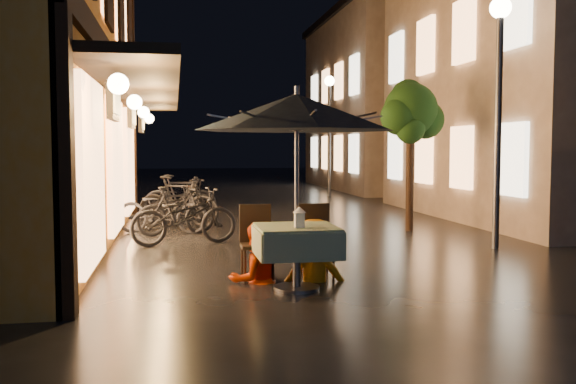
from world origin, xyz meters
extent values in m
plane|color=black|center=(0.00, 0.00, 0.00)|extent=(90.00, 90.00, 0.00)
cube|color=black|center=(-3.47, 4.00, 3.30)|extent=(0.12, 11.00, 0.35)
cube|color=black|center=(-2.90, 4.00, 2.75)|extent=(1.20, 10.50, 0.12)
cube|color=#E69C5E|center=(-3.44, 5.50, 4.60)|extent=(0.10, 0.90, 1.50)
cube|color=#E69C5E|center=(-3.44, 8.00, 4.60)|extent=(0.10, 0.90, 1.50)
cube|color=#E69C5E|center=(-3.44, 0.50, 1.40)|extent=(0.10, 2.20, 2.40)
cube|color=#E69C5E|center=(-3.44, 4.00, 1.40)|extent=(0.10, 2.20, 2.40)
cube|color=#E69C5E|center=(-3.44, 7.50, 1.40)|extent=(0.10, 2.20, 2.40)
cube|color=#E69C5E|center=(3.95, 3.20, 1.50)|extent=(0.10, 1.00, 1.40)
cube|color=#E69C5E|center=(3.95, 3.20, 4.30)|extent=(0.10, 1.00, 1.40)
cube|color=#E69C5E|center=(3.95, 5.40, 1.50)|extent=(0.10, 1.00, 1.40)
cube|color=#E69C5E|center=(3.95, 5.40, 4.30)|extent=(0.10, 1.00, 1.40)
cube|color=#E69C5E|center=(3.95, 7.60, 1.50)|extent=(0.10, 1.00, 1.40)
cube|color=#E69C5E|center=(3.95, 7.60, 4.30)|extent=(0.10, 1.00, 1.40)
cube|color=#E69C5E|center=(3.95, 9.80, 1.50)|extent=(0.10, 1.00, 1.40)
cube|color=#E69C5E|center=(3.95, 9.80, 4.30)|extent=(0.10, 1.00, 1.40)
cube|color=#BAA797|center=(7.50, 18.00, 3.50)|extent=(7.00, 10.00, 7.00)
cube|color=black|center=(7.50, 18.00, 7.15)|extent=(7.30, 10.30, 0.30)
cube|color=#E69C5E|center=(3.95, 14.20, 1.50)|extent=(0.10, 1.00, 1.40)
cube|color=#E69C5E|center=(3.95, 14.20, 4.30)|extent=(0.10, 1.00, 1.40)
cube|color=#E69C5E|center=(3.95, 16.40, 1.50)|extent=(0.10, 1.00, 1.40)
cube|color=#E69C5E|center=(3.95, 16.40, 4.30)|extent=(0.10, 1.00, 1.40)
cube|color=#E69C5E|center=(3.95, 18.60, 1.50)|extent=(0.10, 1.00, 1.40)
cube|color=#E69C5E|center=(3.95, 18.60, 4.30)|extent=(0.10, 1.00, 1.40)
cube|color=#E69C5E|center=(3.95, 20.80, 1.50)|extent=(0.10, 1.00, 1.40)
cube|color=#E69C5E|center=(3.95, 20.80, 4.30)|extent=(0.10, 1.00, 1.40)
cylinder|color=black|center=(2.40, 4.50, 1.10)|extent=(0.16, 0.16, 2.20)
sphere|color=black|center=(2.40, 4.50, 2.50)|extent=(1.10, 1.10, 1.10)
sphere|color=black|center=(2.75, 4.60, 2.30)|extent=(0.80, 0.80, 0.80)
sphere|color=black|center=(2.10, 4.35, 2.35)|extent=(0.76, 0.76, 0.76)
sphere|color=black|center=(2.45, 4.80, 2.80)|extent=(0.70, 0.70, 0.70)
sphere|color=black|center=(2.30, 4.25, 2.10)|extent=(0.60, 0.60, 0.60)
cylinder|color=#59595E|center=(3.00, 2.00, 2.00)|extent=(0.12, 0.12, 4.00)
sphere|color=beige|center=(3.00, 2.00, 4.05)|extent=(0.36, 0.36, 0.36)
cylinder|color=#59595E|center=(3.00, 14.00, 2.00)|extent=(0.12, 0.12, 4.00)
sphere|color=beige|center=(3.00, 14.00, 4.05)|extent=(0.36, 0.36, 0.36)
cylinder|color=#59595E|center=(-0.93, -0.50, 0.36)|extent=(0.10, 0.10, 0.72)
cylinder|color=#59595E|center=(-0.93, -0.50, 0.02)|extent=(0.56, 0.56, 0.04)
cube|color=#2B5E35|center=(-0.93, -0.50, 0.75)|extent=(0.95, 0.95, 0.06)
cube|color=#2B5E35|center=(-0.46, -0.50, 0.58)|extent=(0.04, 0.95, 0.33)
cube|color=#2B5E35|center=(-1.41, -0.50, 0.58)|extent=(0.04, 0.95, 0.33)
cube|color=#2B5E35|center=(-0.93, -0.02, 0.58)|extent=(0.95, 0.04, 0.33)
cube|color=#2B5E35|center=(-0.93, -0.97, 0.58)|extent=(0.95, 0.04, 0.33)
cylinder|color=#59595E|center=(-0.93, -0.50, 1.15)|extent=(0.05, 0.05, 2.30)
cone|color=black|center=(-0.93, -0.50, 2.15)|extent=(2.44, 2.44, 0.44)
cylinder|color=#59595E|center=(-0.93, -0.50, 2.40)|extent=(0.06, 0.06, 0.12)
cube|color=black|center=(-1.33, 0.15, 0.45)|extent=(0.42, 0.42, 0.05)
cube|color=black|center=(-1.33, 0.34, 0.70)|extent=(0.42, 0.04, 0.55)
cylinder|color=black|center=(-1.51, -0.03, 0.21)|extent=(0.04, 0.04, 0.43)
cylinder|color=black|center=(-1.15, -0.03, 0.21)|extent=(0.04, 0.04, 0.43)
cylinder|color=black|center=(-1.51, 0.33, 0.21)|extent=(0.04, 0.04, 0.43)
cylinder|color=black|center=(-1.15, 0.33, 0.21)|extent=(0.04, 0.04, 0.43)
cube|color=black|center=(-0.53, 0.15, 0.45)|extent=(0.42, 0.42, 0.05)
cube|color=black|center=(-0.53, 0.34, 0.70)|extent=(0.42, 0.04, 0.55)
cylinder|color=black|center=(-0.71, -0.03, 0.21)|extent=(0.04, 0.04, 0.43)
cylinder|color=black|center=(-0.35, -0.03, 0.21)|extent=(0.04, 0.04, 0.43)
cylinder|color=black|center=(-0.71, 0.33, 0.21)|extent=(0.04, 0.04, 0.43)
cylinder|color=black|center=(-0.35, 0.33, 0.21)|extent=(0.04, 0.04, 0.43)
cube|color=white|center=(-0.93, -0.67, 0.87)|extent=(0.11, 0.11, 0.18)
cube|color=#FFD88C|center=(-0.93, -0.67, 0.86)|extent=(0.07, 0.07, 0.12)
cone|color=white|center=(-0.93, -0.67, 0.99)|extent=(0.16, 0.16, 0.07)
imported|color=#D63200|center=(-1.37, 0.06, 0.74)|extent=(0.86, 0.77, 1.47)
imported|color=orange|center=(-0.60, 0.01, 0.78)|extent=(1.08, 0.73, 1.55)
imported|color=black|center=(-2.23, 3.36, 0.50)|extent=(2.02, 1.12, 1.01)
imported|color=black|center=(-2.37, 4.65, 0.48)|extent=(1.67, 0.91, 0.96)
imported|color=black|center=(-2.64, 4.97, 0.49)|extent=(1.97, 1.10, 0.98)
imported|color=black|center=(-2.31, 5.99, 0.55)|extent=(1.90, 1.18, 1.11)
imported|color=black|center=(-2.30, 6.99, 0.49)|extent=(1.98, 1.32, 0.98)
imported|color=black|center=(-2.26, 7.90, 0.53)|extent=(1.77, 0.50, 1.06)
camera|label=1|loc=(-2.38, -8.07, 1.73)|focal=40.00mm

